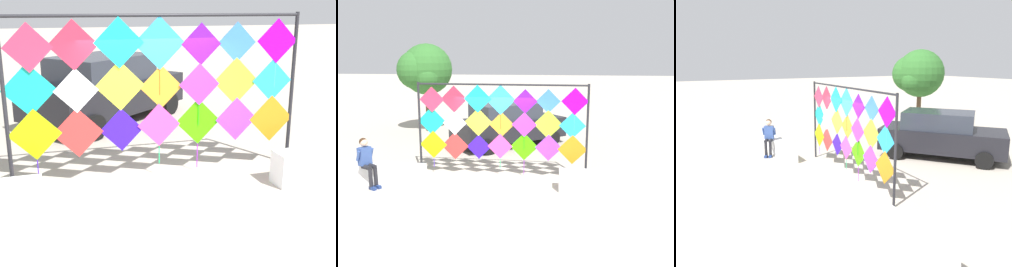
{
  "view_description": "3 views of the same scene",
  "coord_description": "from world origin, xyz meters",
  "views": [
    {
      "loc": [
        -1.94,
        -6.58,
        3.03
      ],
      "look_at": [
        0.19,
        0.35,
        0.92
      ],
      "focal_mm": 46.86,
      "sensor_mm": 36.0,
      "label": 1
    },
    {
      "loc": [
        1.74,
        -11.02,
        3.8
      ],
      "look_at": [
        0.36,
        0.42,
        1.45
      ],
      "focal_mm": 42.07,
      "sensor_mm": 36.0,
      "label": 2
    },
    {
      "loc": [
        9.13,
        -4.31,
        3.67
      ],
      "look_at": [
        0.07,
        0.69,
        1.43
      ],
      "focal_mm": 35.73,
      "sensor_mm": 36.0,
      "label": 3
    }
  ],
  "objects": [
    {
      "name": "ground",
      "position": [
        0.0,
        0.0,
        0.0
      ],
      "size": [
        120.0,
        120.0,
        0.0
      ],
      "primitive_type": "plane",
      "color": "#ADA393"
    },
    {
      "name": "plaza_ledge_left",
      "position": [
        -3.8,
        -0.33,
        0.3
      ],
      "size": [
        3.69,
        0.44,
        0.6
      ],
      "primitive_type": "cube",
      "color": "white",
      "rests_on": "ground"
    },
    {
      "name": "plaza_ledge_right",
      "position": [
        3.8,
        -0.33,
        0.3
      ],
      "size": [
        3.69,
        0.44,
        0.6
      ],
      "primitive_type": "cube",
      "color": "white",
      "rests_on": "ground"
    },
    {
      "name": "kite_display_rack",
      "position": [
        0.15,
        0.73,
        1.77
      ],
      "size": [
        5.29,
        0.22,
        2.93
      ],
      "color": "#232328",
      "rests_on": "ground"
    },
    {
      "name": "seated_vendor",
      "position": [
        -3.52,
        -0.71,
        0.84
      ],
      "size": [
        0.7,
        0.62,
        1.45
      ],
      "color": "black",
      "rests_on": "ground"
    },
    {
      "name": "parked_car",
      "position": [
        -0.12,
        5.08,
        0.91
      ],
      "size": [
        4.83,
        4.42,
        1.79
      ],
      "color": "black",
      "rests_on": "ground"
    },
    {
      "name": "tree_far_right",
      "position": [
        -4.42,
        7.58,
        3.03
      ],
      "size": [
        2.55,
        2.53,
        4.28
      ],
      "color": "brown",
      "rests_on": "ground"
    }
  ]
}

